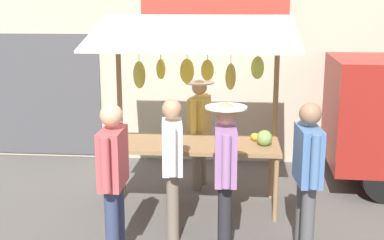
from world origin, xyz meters
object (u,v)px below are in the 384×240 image
at_px(shopper_with_ponytail, 172,159).
at_px(market_stall, 196,91).
at_px(shopper_with_shopping_bag, 225,167).
at_px(vendor_with_sunhat, 199,125).
at_px(shopper_in_grey_tee, 113,172).
at_px(shopper_in_striped_shirt, 307,169).

bearing_deg(shopper_with_ponytail, market_stall, -18.95).
bearing_deg(shopper_with_shopping_bag, shopper_with_ponytail, 57.18).
distance_m(market_stall, vendor_with_sunhat, 0.94).
relative_size(vendor_with_sunhat, shopper_in_grey_tee, 0.95).
relative_size(shopper_with_ponytail, shopper_in_striped_shirt, 0.97).
relative_size(shopper_in_grey_tee, shopper_with_ponytail, 1.04).
bearing_deg(vendor_with_sunhat, shopper_with_ponytail, 5.42).
xyz_separation_m(shopper_with_ponytail, shopper_in_striped_shirt, (-1.45, 0.32, 0.04)).
distance_m(vendor_with_sunhat, shopper_with_ponytail, 1.69).
relative_size(shopper_in_grey_tee, shopper_in_striped_shirt, 1.00).
distance_m(vendor_with_sunhat, shopper_with_shopping_bag, 2.07).
xyz_separation_m(shopper_with_shopping_bag, shopper_in_striped_shirt, (-0.85, -0.03, -0.01)).
distance_m(shopper_with_shopping_bag, shopper_in_striped_shirt, 0.85).
xyz_separation_m(market_stall, shopper_with_ponytail, (0.19, 0.97, -0.62)).
bearing_deg(shopper_in_grey_tee, vendor_with_sunhat, -17.79).
bearing_deg(vendor_with_sunhat, shopper_in_grey_tee, -5.66).
height_order(shopper_with_shopping_bag, shopper_in_striped_shirt, shopper_in_striped_shirt).
bearing_deg(market_stall, shopper_in_striped_shirt, 134.38).
height_order(vendor_with_sunhat, shopper_with_shopping_bag, shopper_with_shopping_bag).
bearing_deg(shopper_with_shopping_bag, vendor_with_sunhat, 9.02).
height_order(market_stall, vendor_with_sunhat, market_stall).
bearing_deg(vendor_with_sunhat, shopper_with_shopping_bag, 23.26).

